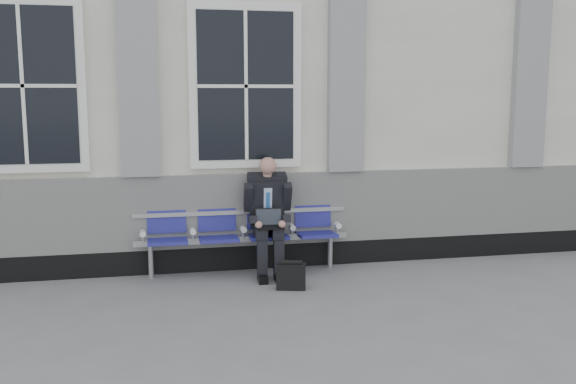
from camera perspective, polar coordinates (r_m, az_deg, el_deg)
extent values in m
plane|color=slate|center=(6.65, -4.87, -10.28)|extent=(70.00, 70.00, 0.00)
cube|color=silver|center=(9.77, -7.54, 8.31)|extent=(14.00, 4.00, 4.20)
cube|color=black|center=(8.01, -6.16, -5.87)|extent=(14.00, 0.10, 0.30)
cube|color=silver|center=(7.87, -6.23, -1.66)|extent=(14.00, 0.08, 0.90)
cube|color=gray|center=(7.69, -13.22, 10.28)|extent=(0.45, 0.14, 2.40)
cube|color=gray|center=(8.03, 5.21, 10.40)|extent=(0.45, 0.14, 2.40)
cube|color=gray|center=(9.08, 20.70, 9.69)|extent=(0.45, 0.14, 2.40)
cube|color=white|center=(7.84, -22.46, 8.72)|extent=(1.35, 0.10, 1.95)
cube|color=black|center=(7.79, -22.52, 8.72)|extent=(1.15, 0.02, 1.75)
cube|color=white|center=(7.78, -3.81, 9.36)|extent=(1.35, 0.10, 1.95)
cube|color=black|center=(7.73, -3.76, 9.37)|extent=(1.15, 0.02, 1.75)
cube|color=#9EA0A3|center=(7.81, -4.03, -4.18)|extent=(2.60, 0.07, 0.07)
cube|color=#9EA0A3|center=(7.87, -4.18, -1.78)|extent=(2.60, 0.05, 0.05)
cylinder|color=#9EA0A3|center=(7.80, -12.09, -6.07)|extent=(0.06, 0.06, 0.39)
cylinder|color=#9EA0A3|center=(8.08, 3.77, -5.38)|extent=(0.06, 0.06, 0.39)
cube|color=navy|center=(7.66, -10.66, -4.34)|extent=(0.46, 0.42, 0.07)
cube|color=navy|center=(7.81, -10.74, -2.13)|extent=(0.46, 0.10, 0.40)
cube|color=navy|center=(7.69, -6.18, -4.18)|extent=(0.46, 0.42, 0.07)
cube|color=navy|center=(7.85, -6.36, -1.99)|extent=(0.46, 0.10, 0.40)
cube|color=navy|center=(7.77, -1.76, -4.00)|extent=(0.46, 0.42, 0.07)
cube|color=navy|center=(7.92, -2.03, -1.83)|extent=(0.46, 0.10, 0.40)
cube|color=navy|center=(7.90, 2.54, -3.80)|extent=(0.46, 0.42, 0.07)
cube|color=navy|center=(8.04, 2.18, -1.67)|extent=(0.46, 0.10, 0.40)
cylinder|color=white|center=(7.67, -12.78, -3.62)|extent=(0.07, 0.12, 0.07)
cylinder|color=white|center=(7.68, -8.44, -3.48)|extent=(0.07, 0.12, 0.07)
cylinder|color=white|center=(7.74, -3.99, -3.32)|extent=(0.07, 0.12, 0.07)
cylinder|color=white|center=(7.84, 0.36, -3.14)|extent=(0.07, 0.12, 0.07)
cylinder|color=white|center=(7.98, 4.44, -2.96)|extent=(0.07, 0.12, 0.07)
cube|color=black|center=(7.51, -2.25, -7.66)|extent=(0.13, 0.26, 0.09)
cube|color=black|center=(7.53, -0.76, -7.61)|extent=(0.13, 0.26, 0.09)
cube|color=black|center=(7.51, -2.30, -6.07)|extent=(0.13, 0.14, 0.47)
cube|color=black|center=(7.53, -0.82, -6.02)|extent=(0.13, 0.14, 0.47)
cube|color=black|center=(7.65, -2.46, -3.53)|extent=(0.17, 0.45, 0.14)
cube|color=black|center=(7.67, -1.01, -3.49)|extent=(0.17, 0.45, 0.14)
cube|color=black|center=(7.79, -1.89, -0.89)|extent=(0.43, 0.36, 0.62)
cube|color=#C0D8FC|center=(7.67, -1.81, -0.90)|extent=(0.10, 0.10, 0.35)
cube|color=blue|center=(7.66, -1.80, -1.05)|extent=(0.05, 0.08, 0.29)
cube|color=black|center=(7.72, -1.88, 1.21)|extent=(0.48, 0.26, 0.14)
cylinder|color=tan|center=(7.66, -1.85, 1.67)|extent=(0.11, 0.11, 0.10)
sphere|color=tan|center=(7.59, -1.81, 2.35)|extent=(0.20, 0.20, 0.20)
cube|color=black|center=(7.66, -3.57, -0.48)|extent=(0.12, 0.28, 0.36)
cube|color=black|center=(7.71, -0.09, -0.40)|extent=(0.12, 0.28, 0.36)
cube|color=black|center=(7.53, -3.16, -2.44)|extent=(0.11, 0.31, 0.14)
cube|color=black|center=(7.57, -0.21, -2.37)|extent=(0.11, 0.31, 0.14)
sphere|color=tan|center=(7.41, -2.63, -2.93)|extent=(0.09, 0.09, 0.09)
sphere|color=tan|center=(7.44, -0.53, -2.88)|extent=(0.09, 0.09, 0.09)
cube|color=black|center=(7.51, -1.63, -3.15)|extent=(0.34, 0.25, 0.02)
cube|color=black|center=(7.60, -1.72, -2.22)|extent=(0.33, 0.11, 0.21)
cube|color=black|center=(7.59, -1.72, -2.23)|extent=(0.30, 0.09, 0.18)
cube|color=black|center=(7.20, 0.27, -7.54)|extent=(0.35, 0.21, 0.29)
cylinder|color=black|center=(7.16, 0.27, -6.29)|extent=(0.26, 0.11, 0.05)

